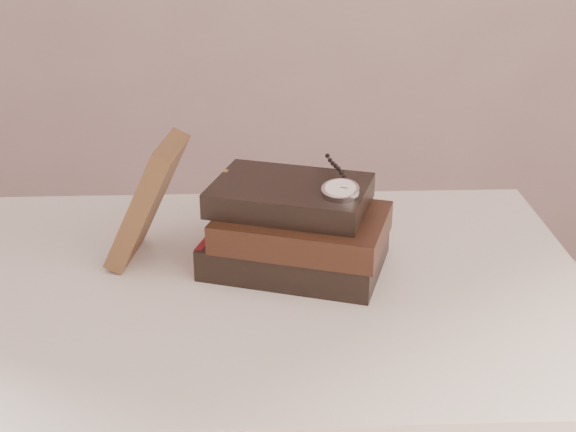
{
  "coord_description": "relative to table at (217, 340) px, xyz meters",
  "views": [
    {
      "loc": [
        0.06,
        -0.56,
        1.26
      ],
      "look_at": [
        0.1,
        0.39,
        0.82
      ],
      "focal_mm": 48.93,
      "sensor_mm": 36.0,
      "label": 1
    }
  ],
  "objects": [
    {
      "name": "eyeglasses",
      "position": [
        0.06,
        0.14,
        0.16
      ],
      "size": [
        0.13,
        0.14,
        0.05
      ],
      "color": "silver",
      "rests_on": "book_stack"
    },
    {
      "name": "table",
      "position": [
        0.0,
        0.0,
        0.0
      ],
      "size": [
        1.0,
        0.6,
        0.75
      ],
      "color": "silver",
      "rests_on": "ground"
    },
    {
      "name": "journal",
      "position": [
        -0.09,
        0.07,
        0.18
      ],
      "size": [
        0.12,
        0.13,
        0.18
      ],
      "primitive_type": "cube",
      "rotation": [
        0.0,
        0.45,
        -0.16
      ],
      "color": "#3C2917",
      "rests_on": "table"
    },
    {
      "name": "pocket_watch",
      "position": [
        0.17,
        0.01,
        0.22
      ],
      "size": [
        0.06,
        0.15,
        0.02
      ],
      "color": "silver",
      "rests_on": "book_stack"
    },
    {
      "name": "book_stack",
      "position": [
        0.11,
        0.04,
        0.15
      ],
      "size": [
        0.27,
        0.23,
        0.12
      ],
      "color": "black",
      "rests_on": "table"
    }
  ]
}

